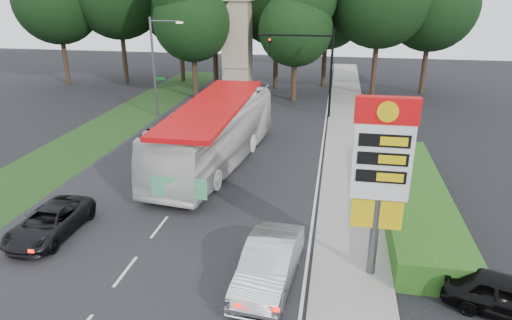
% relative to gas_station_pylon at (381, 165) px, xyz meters
% --- Properties ---
extents(ground, '(120.00, 120.00, 0.00)m').
position_rel_gas_station_pylon_xyz_m(ground, '(-9.20, -1.99, -4.45)').
color(ground, black).
rests_on(ground, ground).
extents(road_surface, '(14.00, 80.00, 0.02)m').
position_rel_gas_station_pylon_xyz_m(road_surface, '(-9.20, 10.01, -4.44)').
color(road_surface, black).
rests_on(road_surface, ground).
extents(sidewalk_right, '(3.00, 80.00, 0.12)m').
position_rel_gas_station_pylon_xyz_m(sidewalk_right, '(-0.70, 10.01, -4.39)').
color(sidewalk_right, gray).
rests_on(sidewalk_right, ground).
extents(grass_verge_left, '(5.00, 50.00, 0.02)m').
position_rel_gas_station_pylon_xyz_m(grass_verge_left, '(-18.70, 16.01, -4.44)').
color(grass_verge_left, '#193814').
rests_on(grass_verge_left, ground).
extents(hedge, '(3.00, 14.00, 1.20)m').
position_rel_gas_station_pylon_xyz_m(hedge, '(2.30, 6.01, -3.85)').
color(hedge, '#244C14').
rests_on(hedge, ground).
extents(gas_station_pylon, '(2.10, 0.45, 6.85)m').
position_rel_gas_station_pylon_xyz_m(gas_station_pylon, '(0.00, 0.00, 0.00)').
color(gas_station_pylon, '#59595E').
rests_on(gas_station_pylon, ground).
extents(traffic_signal_mast, '(6.10, 0.35, 7.20)m').
position_rel_gas_station_pylon_xyz_m(traffic_signal_mast, '(-3.52, 22.00, 0.22)').
color(traffic_signal_mast, black).
rests_on(traffic_signal_mast, ground).
extents(streetlight_signs, '(2.75, 0.98, 8.00)m').
position_rel_gas_station_pylon_xyz_m(streetlight_signs, '(-16.19, 20.01, -0.01)').
color(streetlight_signs, '#59595E').
rests_on(streetlight_signs, ground).
extents(monument, '(3.00, 3.00, 10.05)m').
position_rel_gas_station_pylon_xyz_m(monument, '(-11.20, 28.01, 0.66)').
color(monument, tan).
rests_on(monument, ground).
extents(tree_monument_left, '(7.28, 7.28, 14.30)m').
position_rel_gas_station_pylon_xyz_m(tree_monument_left, '(-15.20, 27.01, 4.23)').
color(tree_monument_left, '#2D2116').
rests_on(tree_monument_left, ground).
extents(tree_monument_right, '(6.72, 6.72, 13.20)m').
position_rel_gas_station_pylon_xyz_m(tree_monument_right, '(-5.70, 27.51, 3.56)').
color(tree_monument_right, '#2D2116').
rests_on(tree_monument_right, ground).
extents(transit_bus, '(4.83, 14.01, 3.82)m').
position_rel_gas_station_pylon_xyz_m(transit_bus, '(-8.70, 10.15, -2.54)').
color(transit_bus, white).
rests_on(transit_bus, ground).
extents(sedan_silver, '(2.19, 5.16, 1.66)m').
position_rel_gas_station_pylon_xyz_m(sedan_silver, '(-3.70, -1.20, -3.62)').
color(sedan_silver, '#A8ABB0').
rests_on(sedan_silver, ground).
extents(suv_charcoal, '(2.15, 4.62, 1.28)m').
position_rel_gas_station_pylon_xyz_m(suv_charcoal, '(-13.60, 0.55, -3.81)').
color(suv_charcoal, black).
rests_on(suv_charcoal, ground).
extents(parked_car_black, '(4.34, 2.88, 1.37)m').
position_rel_gas_station_pylon_xyz_m(parked_car_black, '(4.30, -1.49, -3.76)').
color(parked_car_black, black).
rests_on(parked_car_black, ground).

